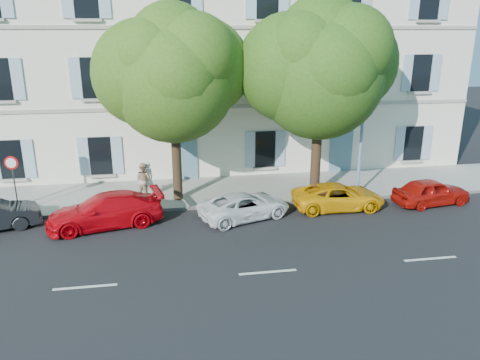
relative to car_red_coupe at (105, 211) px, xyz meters
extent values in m
plane|color=black|center=(5.84, -0.98, -0.69)|extent=(90.00, 90.00, 0.00)
cube|color=#A09E96|center=(5.84, 3.47, -0.61)|extent=(36.00, 4.50, 0.15)
cube|color=#9E998E|center=(5.84, 1.30, -0.61)|extent=(36.00, 0.16, 0.16)
cube|color=white|center=(5.84, 9.22, 5.31)|extent=(28.00, 7.00, 12.00)
imported|color=red|center=(0.00, 0.00, 0.00)|extent=(5.05, 2.88, 1.38)
imported|color=white|center=(5.90, -0.07, -0.13)|extent=(4.45, 3.10, 1.13)
imported|color=#F1A50A|center=(10.34, 0.35, -0.11)|extent=(4.23, 2.00, 1.17)
imported|color=#A8110A|center=(14.84, 0.16, -0.06)|extent=(3.85, 2.00, 1.25)
cylinder|color=#3A2819|center=(3.10, 2.45, 1.21)|extent=(0.44, 0.44, 3.50)
ellipsoid|color=#48741D|center=(3.10, 2.45, 5.05)|extent=(5.59, 5.59, 6.15)
cylinder|color=#3A2819|center=(9.68, 1.85, 1.25)|extent=(0.47, 0.47, 3.58)
ellipsoid|color=#3C6B1B|center=(9.68, 1.85, 5.22)|extent=(5.81, 5.81, 6.39)
cylinder|color=#383A3D|center=(-3.98, 1.93, 0.54)|extent=(0.06, 0.06, 2.16)
cylinder|color=red|center=(-3.98, 1.90, 1.72)|extent=(0.59, 0.09, 0.59)
cylinder|color=#7293BF|center=(11.82, 1.68, 3.14)|extent=(0.15, 0.15, 7.35)
cylinder|color=#7293BF|center=(11.82, 1.04, 6.81)|extent=(0.36, 1.28, 0.09)
cube|color=#383A3D|center=(11.82, 0.39, 6.68)|extent=(0.31, 0.45, 0.17)
imported|color=white|center=(1.68, 3.21, 0.29)|extent=(0.72, 0.64, 1.67)
imported|color=tan|center=(1.50, 2.93, 0.33)|extent=(1.07, 1.03, 1.73)
camera|label=1|loc=(2.60, -18.83, 7.16)|focal=35.00mm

